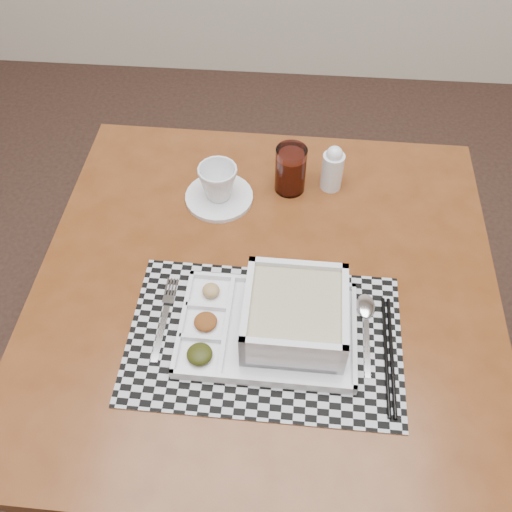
# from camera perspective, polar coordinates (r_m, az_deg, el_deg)

# --- Properties ---
(dining_table) EXTENTS (0.92, 0.92, 0.68)m
(dining_table) POSITION_cam_1_polar(r_m,az_deg,el_deg) (1.18, 0.93, -4.65)
(dining_table) COLOR #51260E
(dining_table) RESTS_ON ground
(placemat) EXTENTS (0.50, 0.32, 0.00)m
(placemat) POSITION_cam_1_polar(r_m,az_deg,el_deg) (1.05, 0.86, -8.21)
(placemat) COLOR #ADAEB5
(placemat) RESTS_ON dining_table
(serving_tray) EXTENTS (0.32, 0.22, 0.09)m
(serving_tray) POSITION_cam_1_polar(r_m,az_deg,el_deg) (1.03, 3.01, -6.36)
(serving_tray) COLOR white
(serving_tray) RESTS_ON placemat
(fork) EXTENTS (0.02, 0.19, 0.00)m
(fork) POSITION_cam_1_polar(r_m,az_deg,el_deg) (1.08, -9.15, -5.97)
(fork) COLOR silver
(fork) RESTS_ON placemat
(spoon) EXTENTS (0.04, 0.18, 0.01)m
(spoon) POSITION_cam_1_polar(r_m,az_deg,el_deg) (1.09, 10.93, -5.53)
(spoon) COLOR silver
(spoon) RESTS_ON placemat
(chopsticks) EXTENTS (0.02, 0.24, 0.01)m
(chopsticks) POSITION_cam_1_polar(r_m,az_deg,el_deg) (1.05, 13.14, -9.58)
(chopsticks) COLOR black
(chopsticks) RESTS_ON placemat
(saucer) EXTENTS (0.15, 0.15, 0.01)m
(saucer) POSITION_cam_1_polar(r_m,az_deg,el_deg) (1.27, -3.71, 5.90)
(saucer) COLOR white
(saucer) RESTS_ON dining_table
(cup) EXTENTS (0.11, 0.11, 0.08)m
(cup) POSITION_cam_1_polar(r_m,az_deg,el_deg) (1.24, -3.81, 7.36)
(cup) COLOR white
(cup) RESTS_ON saucer
(juice_glass) EXTENTS (0.07, 0.07, 0.11)m
(juice_glass) POSITION_cam_1_polar(r_m,az_deg,el_deg) (1.26, 3.46, 8.50)
(juice_glass) COLOR white
(juice_glass) RESTS_ON dining_table
(creamer_bottle) EXTENTS (0.05, 0.05, 0.11)m
(creamer_bottle) POSITION_cam_1_polar(r_m,az_deg,el_deg) (1.27, 7.67, 8.70)
(creamer_bottle) COLOR white
(creamer_bottle) RESTS_ON dining_table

